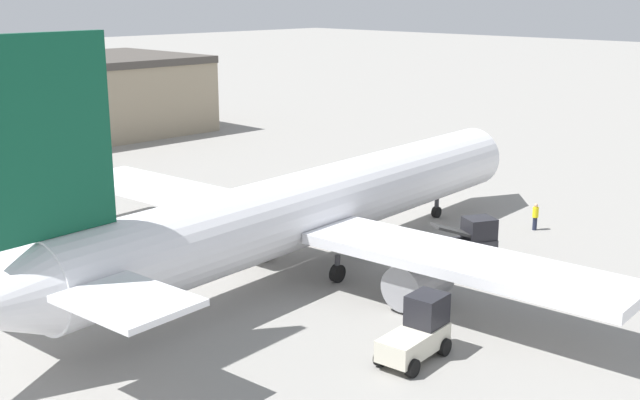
{
  "coord_description": "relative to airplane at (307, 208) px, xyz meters",
  "views": [
    {
      "loc": [
        -28.59,
        -28.22,
        13.94
      ],
      "look_at": [
        0.0,
        0.0,
        3.46
      ],
      "focal_mm": 45.0,
      "sensor_mm": 36.0,
      "label": 1
    }
  ],
  "objects": [
    {
      "name": "airplane",
      "position": [
        0.0,
        0.0,
        0.0
      ],
      "size": [
        39.5,
        34.23,
        12.56
      ],
      "rotation": [
        0.0,
        0.0,
        0.08
      ],
      "color": "white",
      "rests_on": "ground_plane"
    },
    {
      "name": "ground_plane",
      "position": [
        1.06,
        0.09,
        -3.24
      ],
      "size": [
        400.0,
        400.0,
        0.0
      ],
      "primitive_type": "plane",
      "color": "gray"
    },
    {
      "name": "ground_crew_worker",
      "position": [
        14.5,
        -4.82,
        -2.36
      ],
      "size": [
        0.36,
        0.36,
        1.65
      ],
      "rotation": [
        0.0,
        0.0,
        6.13
      ],
      "color": "#1E2338",
      "rests_on": "ground_plane"
    },
    {
      "name": "belt_loader_truck",
      "position": [
        6.96,
        -5.1,
        -2.18
      ],
      "size": [
        3.8,
        3.01,
        2.27
      ],
      "rotation": [
        0.0,
        0.0,
        -0.47
      ],
      "color": "#2D2D33",
      "rests_on": "ground_plane"
    },
    {
      "name": "baggage_tug",
      "position": [
        -4.29,
        -10.56,
        -2.15
      ],
      "size": [
        3.48,
        2.01,
        2.45
      ],
      "rotation": [
        0.0,
        0.0,
        0.1
      ],
      "color": "beige",
      "rests_on": "ground_plane"
    },
    {
      "name": "safety_cone_far",
      "position": [
        9.03,
        -13.36,
        -2.97
      ],
      "size": [
        0.36,
        0.36,
        0.55
      ],
      "color": "#EF590F",
      "rests_on": "ground_plane"
    }
  ]
}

